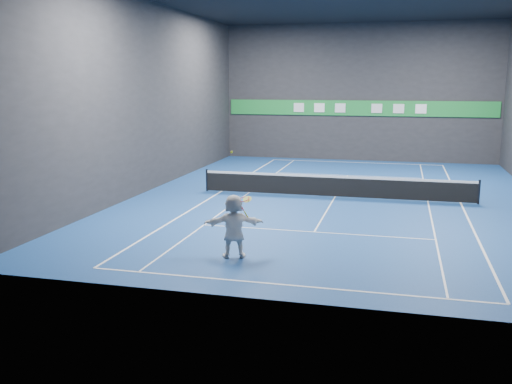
% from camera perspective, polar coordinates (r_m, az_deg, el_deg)
% --- Properties ---
extents(ground, '(26.00, 26.00, 0.00)m').
position_cam_1_polar(ground, '(26.45, 7.89, -0.51)').
color(ground, navy).
rests_on(ground, ground).
extents(wall_back, '(18.00, 0.10, 9.00)m').
position_cam_1_polar(wall_back, '(38.89, 10.26, 9.73)').
color(wall_back, '#272729').
rests_on(wall_back, ground).
extents(wall_front, '(18.00, 0.10, 9.00)m').
position_cam_1_polar(wall_front, '(13.10, 1.91, 7.84)').
color(wall_front, '#272729').
rests_on(wall_front, ground).
extents(wall_left, '(0.10, 26.00, 9.00)m').
position_cam_1_polar(wall_left, '(28.36, -10.49, 9.34)').
color(wall_left, '#272729').
rests_on(wall_left, ground).
extents(baseline_near, '(10.98, 0.08, 0.01)m').
position_cam_1_polar(baseline_near, '(15.10, 2.71, -9.24)').
color(baseline_near, white).
rests_on(baseline_near, ground).
extents(baseline_far, '(10.98, 0.08, 0.01)m').
position_cam_1_polar(baseline_far, '(38.13, 9.91, 2.94)').
color(baseline_far, white).
rests_on(baseline_far, ground).
extents(sideline_doubles_left, '(0.08, 23.78, 0.01)m').
position_cam_1_polar(sideline_doubles_left, '(27.58, -3.52, 0.05)').
color(sideline_doubles_left, white).
rests_on(sideline_doubles_left, ground).
extents(sideline_doubles_right, '(0.08, 23.78, 0.01)m').
position_cam_1_polar(sideline_doubles_right, '(26.44, 19.79, -1.06)').
color(sideline_doubles_right, white).
rests_on(sideline_doubles_right, ground).
extents(sideline_singles_left, '(0.06, 23.78, 0.01)m').
position_cam_1_polar(sideline_singles_left, '(27.19, -0.74, -0.09)').
color(sideline_singles_left, white).
rests_on(sideline_singles_left, ground).
extents(sideline_singles_right, '(0.06, 23.78, 0.01)m').
position_cam_1_polar(sideline_singles_right, '(26.33, 16.81, -0.93)').
color(sideline_singles_right, white).
rests_on(sideline_singles_right, ground).
extents(service_line_near, '(8.23, 0.06, 0.01)m').
position_cam_1_polar(service_line_near, '(20.26, 5.84, -4.00)').
color(service_line_near, white).
rests_on(service_line_near, ground).
extents(service_line_far, '(8.23, 0.06, 0.01)m').
position_cam_1_polar(service_line_far, '(32.72, 9.16, 1.65)').
color(service_line_far, white).
rests_on(service_line_far, ground).
extents(center_service_line, '(0.06, 12.80, 0.01)m').
position_cam_1_polar(center_service_line, '(26.45, 7.89, -0.51)').
color(center_service_line, white).
rests_on(center_service_line, ground).
extents(player, '(1.89, 1.12, 1.94)m').
position_cam_1_polar(player, '(17.10, -2.23, -3.41)').
color(player, silver).
rests_on(player, ground).
extents(tennis_ball, '(0.07, 0.07, 0.07)m').
position_cam_1_polar(tennis_ball, '(16.92, -2.46, 4.01)').
color(tennis_ball, '#CBDD24').
rests_on(tennis_ball, player).
extents(tennis_net, '(12.50, 0.10, 1.07)m').
position_cam_1_polar(tennis_net, '(26.35, 7.92, 0.64)').
color(tennis_net, black).
rests_on(tennis_net, ground).
extents(sponsor_banner, '(17.64, 0.11, 1.00)m').
position_cam_1_polar(sponsor_banner, '(38.86, 10.20, 8.26)').
color(sponsor_banner, '#1D8935').
rests_on(sponsor_banner, wall_back).
extents(tennis_racket, '(0.49, 0.40, 0.69)m').
position_cam_1_polar(tennis_racket, '(16.89, -1.14, -0.94)').
color(tennis_racket, red).
rests_on(tennis_racket, player).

